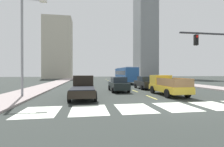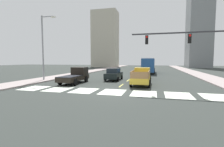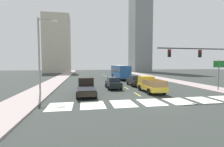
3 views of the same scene
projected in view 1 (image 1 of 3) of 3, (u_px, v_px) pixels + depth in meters
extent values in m
plane|color=#2F3531|center=(176.00, 107.00, 10.21)|extent=(160.00, 160.00, 0.00)
cube|color=#9F918F|center=(182.00, 84.00, 29.89)|extent=(3.67, 110.00, 0.15)
cube|color=#9F918F|center=(48.00, 86.00, 26.09)|extent=(3.67, 110.00, 0.15)
cube|color=silver|center=(39.00, 112.00, 8.89)|extent=(2.17, 2.80, 0.01)
cube|color=silver|center=(89.00, 110.00, 9.33)|extent=(2.17, 2.80, 0.01)
cube|color=silver|center=(134.00, 108.00, 9.77)|extent=(2.17, 2.80, 0.01)
cube|color=silver|center=(176.00, 107.00, 10.21)|extent=(2.17, 2.80, 0.01)
cube|color=silver|center=(214.00, 105.00, 10.65)|extent=(2.17, 2.80, 0.01)
cube|color=#DAD154|center=(151.00, 97.00, 14.16)|extent=(0.16, 2.40, 0.01)
cube|color=#DAD154|center=(135.00, 91.00, 19.10)|extent=(0.16, 2.40, 0.01)
cube|color=#DAD154|center=(125.00, 87.00, 24.04)|extent=(0.16, 2.40, 0.01)
cube|color=#DAD154|center=(119.00, 85.00, 28.98)|extent=(0.16, 2.40, 0.01)
cube|color=#DAD154|center=(114.00, 83.00, 33.91)|extent=(0.16, 2.40, 0.01)
cube|color=#DAD154|center=(111.00, 82.00, 38.85)|extent=(0.16, 2.40, 0.01)
cube|color=#DAD154|center=(108.00, 81.00, 43.79)|extent=(0.16, 2.40, 0.01)
cube|color=#DAD154|center=(106.00, 80.00, 48.73)|extent=(0.16, 2.40, 0.01)
cube|color=gold|center=(168.00, 88.00, 15.39)|extent=(1.96, 5.20, 0.56)
cube|color=gold|center=(160.00, 80.00, 17.07)|extent=(1.84, 1.60, 1.00)
cube|color=#19232D|center=(159.00, 78.00, 17.50)|extent=(1.72, 0.08, 0.56)
cube|color=gold|center=(174.00, 86.00, 14.45)|extent=(1.84, 3.30, 0.06)
cylinder|color=black|center=(152.00, 90.00, 16.78)|extent=(0.22, 0.80, 0.80)
cylinder|color=black|center=(169.00, 89.00, 17.09)|extent=(0.22, 0.80, 0.80)
cylinder|color=black|center=(167.00, 94.00, 13.70)|extent=(0.22, 0.80, 0.80)
cylinder|color=black|center=(188.00, 93.00, 14.01)|extent=(0.22, 0.80, 0.80)
cube|color=olive|center=(165.00, 82.00, 14.31)|extent=(0.06, 3.17, 0.70)
cube|color=olive|center=(183.00, 82.00, 14.59)|extent=(0.06, 3.17, 0.70)
cube|color=olive|center=(184.00, 83.00, 12.89)|extent=(1.80, 0.06, 0.70)
cube|color=black|center=(83.00, 91.00, 13.43)|extent=(1.96, 5.20, 0.56)
cube|color=black|center=(83.00, 81.00, 15.11)|extent=(1.84, 1.60, 1.00)
cube|color=#19232D|center=(84.00, 79.00, 15.54)|extent=(1.72, 0.08, 0.56)
cube|color=black|center=(83.00, 88.00, 12.49)|extent=(1.84, 3.30, 0.06)
cylinder|color=black|center=(73.00, 92.00, 14.82)|extent=(0.22, 0.80, 0.80)
cylinder|color=black|center=(94.00, 92.00, 15.13)|extent=(0.22, 0.80, 0.80)
cylinder|color=black|center=(69.00, 97.00, 11.74)|extent=(0.22, 0.80, 0.80)
cylinder|color=black|center=(95.00, 96.00, 12.04)|extent=(0.22, 0.80, 0.80)
cube|color=#24518F|center=(125.00, 74.00, 33.54)|extent=(2.50, 10.80, 2.70)
cube|color=#19232D|center=(125.00, 73.00, 33.54)|extent=(2.52, 9.94, 0.80)
cube|color=silver|center=(125.00, 68.00, 33.54)|extent=(2.40, 10.37, 0.12)
cylinder|color=black|center=(117.00, 80.00, 36.66)|extent=(0.22, 1.00, 1.00)
cylinder|color=black|center=(127.00, 80.00, 37.05)|extent=(0.22, 1.00, 1.00)
cylinder|color=black|center=(123.00, 82.00, 30.42)|extent=(0.22, 1.00, 1.00)
cylinder|color=black|center=(135.00, 81.00, 30.81)|extent=(0.22, 1.00, 1.00)
cube|color=black|center=(145.00, 84.00, 21.52)|extent=(1.80, 4.40, 0.76)
cube|color=#1E2833|center=(145.00, 79.00, 21.37)|extent=(1.58, 2.11, 0.64)
cylinder|color=black|center=(136.00, 86.00, 22.73)|extent=(0.22, 0.64, 0.64)
cylinder|color=black|center=(147.00, 86.00, 23.01)|extent=(0.22, 0.64, 0.64)
cylinder|color=black|center=(142.00, 88.00, 20.03)|extent=(0.22, 0.64, 0.64)
cylinder|color=black|center=(155.00, 87.00, 20.31)|extent=(0.22, 0.64, 0.64)
cube|color=black|center=(118.00, 85.00, 18.62)|extent=(1.80, 4.40, 0.76)
cube|color=#1E2833|center=(119.00, 80.00, 18.47)|extent=(1.58, 2.11, 0.64)
cylinder|color=black|center=(109.00, 88.00, 19.83)|extent=(0.22, 0.64, 0.64)
cylinder|color=black|center=(123.00, 87.00, 20.11)|extent=(0.22, 0.64, 0.64)
cylinder|color=black|center=(113.00, 90.00, 17.13)|extent=(0.22, 0.64, 0.64)
cylinder|color=black|center=(129.00, 90.00, 17.41)|extent=(0.22, 0.64, 0.64)
cube|color=black|center=(196.00, 40.00, 12.53)|extent=(0.28, 0.24, 0.84)
cylinder|color=red|center=(197.00, 36.00, 12.40)|extent=(0.20, 0.04, 0.20)
cylinder|color=black|center=(197.00, 40.00, 12.40)|extent=(0.20, 0.04, 0.20)
cylinder|color=black|center=(197.00, 43.00, 12.40)|extent=(0.20, 0.04, 0.20)
cylinder|color=gray|center=(22.00, 47.00, 13.89)|extent=(0.20, 0.20, 9.00)
cube|color=silver|center=(43.00, 1.00, 14.15)|extent=(0.60, 0.28, 0.16)
cube|color=gray|center=(145.00, 30.00, 70.21)|extent=(8.08, 10.80, 42.60)
cube|color=#B8B29E|center=(58.00, 48.00, 60.49)|extent=(10.37, 7.43, 23.29)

